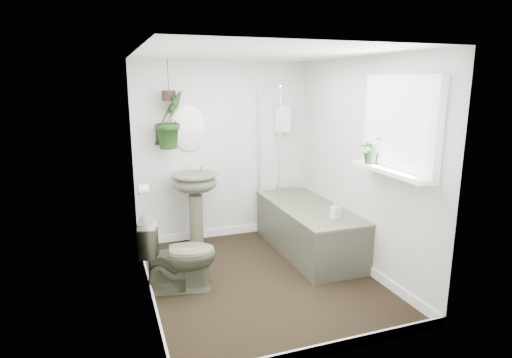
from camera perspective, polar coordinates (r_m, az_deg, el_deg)
name	(u,v)px	position (r m, az deg, el deg)	size (l,w,h in m)	color
floor	(261,279)	(4.67, 0.64, -13.19)	(2.30, 2.80, 0.02)	black
ceiling	(261,52)	(4.20, 0.72, 16.56)	(2.30, 2.80, 0.02)	white
wall_back	(224,151)	(5.60, -4.35, 3.72)	(2.30, 0.02, 2.30)	silver
wall_front	(331,212)	(3.04, 9.97, -4.37)	(2.30, 0.02, 2.30)	silver
wall_left	(142,181)	(4.04, -14.95, -0.31)	(0.02, 2.80, 2.30)	silver
wall_right	(361,165)	(4.80, 13.77, 1.83)	(0.02, 2.80, 2.30)	silver
skirting	(261,274)	(4.64, 0.64, -12.52)	(2.30, 2.80, 0.10)	white
bathtub	(308,229)	(5.27, 6.97, -6.61)	(0.72, 1.72, 0.58)	#4F523C
bath_screen	(269,144)	(5.34, 1.72, 4.70)	(0.04, 0.72, 1.40)	silver
shower_box	(282,119)	(5.75, 3.55, 7.98)	(0.20, 0.10, 0.35)	white
oval_mirror	(189,126)	(5.42, -8.89, 7.02)	(0.46, 0.03, 0.62)	beige
wall_sconce	(157,135)	(5.36, -13.05, 5.70)	(0.04, 0.04, 0.22)	black
toilet_roll_holder	(143,189)	(4.78, -14.80, -1.36)	(0.11, 0.11, 0.11)	white
window_recess	(400,125)	(4.13, 18.66, 6.78)	(0.08, 1.00, 0.90)	white
window_sill	(390,171)	(4.15, 17.49, 1.01)	(0.18, 1.00, 0.04)	white
window_blinds	(396,126)	(4.10, 18.17, 6.78)	(0.01, 0.86, 0.76)	white
toilet	(179,255)	(4.35, -10.27, -9.90)	(0.42, 0.73, 0.75)	#4F523C
pedestal_sink	(196,210)	(5.40, -8.02, -4.15)	(0.55, 0.47, 0.94)	#4F523C
sill_plant	(372,150)	(4.36, 15.19, 3.76)	(0.24, 0.21, 0.27)	black
hanging_plant	(170,120)	(5.25, -11.41, 7.74)	(0.38, 0.30, 0.69)	black
soap_bottle	(335,210)	(4.73, 10.55, -4.05)	(0.09, 0.09, 0.20)	black
hanging_pot	(169,96)	(5.23, -11.55, 10.83)	(0.16, 0.16, 0.12)	black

